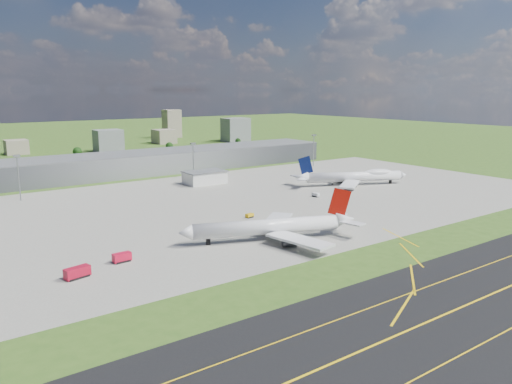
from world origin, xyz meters
TOP-DOWN VIEW (x-y plane):
  - ground at (0.00, 150.00)m, footprint 1400.00×1400.00m
  - taxiway at (0.00, -110.00)m, footprint 1400.00×60.00m
  - apron at (10.00, 40.00)m, footprint 360.00×190.00m
  - terminal at (0.00, 165.00)m, footprint 300.00×42.00m
  - ops_building at (10.00, 100.00)m, footprint 26.00×16.00m
  - mast_west at (-100.00, 115.00)m, footprint 3.50×2.00m
  - mast_center at (10.00, 115.00)m, footprint 3.50×2.00m
  - mast_east at (120.00, 115.00)m, footprint 3.50×2.00m
  - airliner_red_twin at (-30.63, -26.64)m, footprint 72.42×54.89m
  - airliner_blue_quad at (86.69, 38.76)m, footprint 72.10×54.66m
  - fire_truck at (-109.25, -22.89)m, footprint 8.90×4.88m
  - crash_tender at (-91.56, -16.46)m, footprint 6.67×3.29m
  - tug_yellow at (-17.49, 9.07)m, footprint 4.20×2.77m
  - van_white_near at (41.13, 25.86)m, footprint 2.53×4.81m
  - van_white_far at (74.99, 48.20)m, footprint 4.70×3.71m
  - bldg_cw at (-60.00, 340.00)m, footprint 20.00×18.00m
  - bldg_c at (20.00, 310.00)m, footprint 26.00×20.00m
  - bldg_ce at (100.00, 350.00)m, footprint 22.00×24.00m
  - bldg_e at (180.00, 320.00)m, footprint 30.00×22.00m
  - bldg_tall_e at (140.00, 410.00)m, footprint 20.00×18.00m
  - tree_c at (-20.00, 280.00)m, footprint 8.10×8.10m
  - tree_e at (70.00, 275.00)m, footprint 7.65×7.65m
  - tree_far_e at (160.00, 285.00)m, footprint 6.30×6.30m

SIDE VIEW (x-z plane):
  - ground at x=0.00m, z-range 0.00..0.00m
  - taxiway at x=0.00m, z-range 0.00..0.06m
  - apron at x=10.00m, z-range 0.00..0.08m
  - tug_yellow at x=-17.49m, z-range 0.03..1.96m
  - van_white_far at x=74.99m, z-range 0.02..2.27m
  - van_white_near at x=41.13m, z-range 0.02..2.40m
  - crash_tender at x=-91.56m, z-range 0.00..3.38m
  - fire_truck at x=-109.25m, z-range -0.01..3.71m
  - ops_building at x=10.00m, z-range 0.00..8.00m
  - tree_far_e at x=160.00m, z-range 0.68..8.38m
  - airliner_red_twin at x=-30.63m, z-range -4.83..15.83m
  - tree_e at x=70.00m, z-range 0.84..10.19m
  - airliner_blue_quad at x=86.69m, z-range -4.45..15.57m
  - tree_c at x=-20.00m, z-range 0.89..10.79m
  - bldg_cw at x=-60.00m, z-range 0.00..14.00m
  - terminal at x=0.00m, z-range 0.00..15.00m
  - bldg_ce at x=100.00m, z-range 0.00..16.00m
  - bldg_c at x=20.00m, z-range 0.00..22.00m
  - bldg_e at x=180.00m, z-range 0.00..28.00m
  - mast_west at x=-100.00m, z-range 4.76..30.66m
  - mast_center at x=10.00m, z-range 4.76..30.66m
  - mast_east at x=120.00m, z-range 4.76..30.66m
  - bldg_tall_e at x=140.00m, z-range 0.00..36.00m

